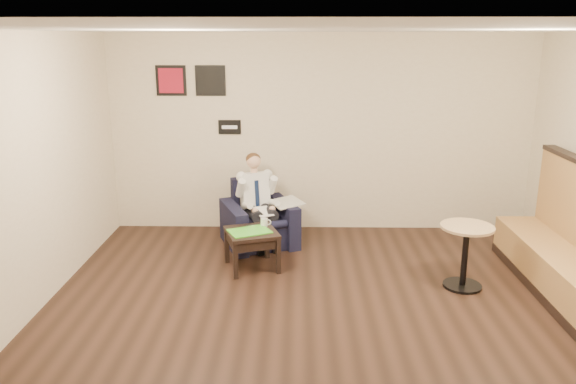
{
  "coord_description": "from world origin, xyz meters",
  "views": [
    {
      "loc": [
        -0.33,
        -4.93,
        2.74
      ],
      "look_at": [
        -0.44,
        1.2,
        1.04
      ],
      "focal_mm": 35.0,
      "sensor_mm": 36.0,
      "label": 1
    }
  ],
  "objects_px": {
    "seated_man": "(261,205)",
    "banquette": "(572,236)",
    "side_table": "(252,249)",
    "smartphone": "(252,226)",
    "armchair": "(259,214)",
    "green_folder": "(249,231)",
    "coffee_mug": "(264,222)",
    "cafe_table": "(465,257)"
  },
  "relations": [
    {
      "from": "seated_man",
      "to": "banquette",
      "type": "distance_m",
      "value": 3.69
    },
    {
      "from": "side_table",
      "to": "smartphone",
      "type": "bearing_deg",
      "value": 90.87
    },
    {
      "from": "armchair",
      "to": "green_folder",
      "type": "xyz_separation_m",
      "value": [
        -0.06,
        -0.85,
        0.06
      ]
    },
    {
      "from": "armchair",
      "to": "seated_man",
      "type": "xyz_separation_m",
      "value": [
        0.04,
        -0.1,
        0.16
      ]
    },
    {
      "from": "banquette",
      "to": "side_table",
      "type": "bearing_deg",
      "value": 168.32
    },
    {
      "from": "seated_man",
      "to": "coffee_mug",
      "type": "height_order",
      "value": "seated_man"
    },
    {
      "from": "smartphone",
      "to": "cafe_table",
      "type": "relative_size",
      "value": 0.2
    },
    {
      "from": "side_table",
      "to": "green_folder",
      "type": "relative_size",
      "value": 1.22
    },
    {
      "from": "coffee_mug",
      "to": "banquette",
      "type": "distance_m",
      "value": 3.45
    },
    {
      "from": "smartphone",
      "to": "cafe_table",
      "type": "distance_m",
      "value": 2.53
    },
    {
      "from": "armchair",
      "to": "smartphone",
      "type": "relative_size",
      "value": 5.95
    },
    {
      "from": "green_folder",
      "to": "coffee_mug",
      "type": "xyz_separation_m",
      "value": [
        0.17,
        0.21,
        0.04
      ]
    },
    {
      "from": "side_table",
      "to": "smartphone",
      "type": "height_order",
      "value": "smartphone"
    },
    {
      "from": "seated_man",
      "to": "cafe_table",
      "type": "xyz_separation_m",
      "value": [
        2.35,
        -1.22,
        -0.22
      ]
    },
    {
      "from": "green_folder",
      "to": "banquette",
      "type": "height_order",
      "value": "banquette"
    },
    {
      "from": "seated_man",
      "to": "coffee_mug",
      "type": "distance_m",
      "value": 0.54
    },
    {
      "from": "green_folder",
      "to": "banquette",
      "type": "relative_size",
      "value": 0.17
    },
    {
      "from": "smartphone",
      "to": "side_table",
      "type": "bearing_deg",
      "value": -97.35
    },
    {
      "from": "banquette",
      "to": "cafe_table",
      "type": "height_order",
      "value": "banquette"
    },
    {
      "from": "coffee_mug",
      "to": "green_folder",
      "type": "bearing_deg",
      "value": -128.09
    },
    {
      "from": "armchair",
      "to": "green_folder",
      "type": "distance_m",
      "value": 0.85
    },
    {
      "from": "seated_man",
      "to": "cafe_table",
      "type": "relative_size",
      "value": 1.61
    },
    {
      "from": "seated_man",
      "to": "side_table",
      "type": "bearing_deg",
      "value": -117.29
    },
    {
      "from": "side_table",
      "to": "cafe_table",
      "type": "height_order",
      "value": "cafe_table"
    },
    {
      "from": "side_table",
      "to": "green_folder",
      "type": "xyz_separation_m",
      "value": [
        -0.02,
        -0.03,
        0.25
      ]
    },
    {
      "from": "banquette",
      "to": "coffee_mug",
      "type": "bearing_deg",
      "value": 164.9
    },
    {
      "from": "green_folder",
      "to": "cafe_table",
      "type": "height_order",
      "value": "cafe_table"
    },
    {
      "from": "green_folder",
      "to": "cafe_table",
      "type": "xyz_separation_m",
      "value": [
        2.45,
        -0.47,
        -0.12
      ]
    },
    {
      "from": "armchair",
      "to": "banquette",
      "type": "distance_m",
      "value": 3.78
    },
    {
      "from": "seated_man",
      "to": "coffee_mug",
      "type": "bearing_deg",
      "value": -104.23
    },
    {
      "from": "seated_man",
      "to": "smartphone",
      "type": "height_order",
      "value": "seated_man"
    },
    {
      "from": "cafe_table",
      "to": "banquette",
      "type": "bearing_deg",
      "value": -11.6
    },
    {
      "from": "banquette",
      "to": "cafe_table",
      "type": "relative_size",
      "value": 3.74
    },
    {
      "from": "armchair",
      "to": "banquette",
      "type": "bearing_deg",
      "value": -45.42
    },
    {
      "from": "armchair",
      "to": "coffee_mug",
      "type": "relative_size",
      "value": 8.78
    },
    {
      "from": "cafe_table",
      "to": "side_table",
      "type": "bearing_deg",
      "value": 168.28
    },
    {
      "from": "side_table",
      "to": "cafe_table",
      "type": "relative_size",
      "value": 0.8
    },
    {
      "from": "side_table",
      "to": "coffee_mug",
      "type": "relative_size",
      "value": 5.79
    },
    {
      "from": "banquette",
      "to": "seated_man",
      "type": "bearing_deg",
      "value": 157.11
    },
    {
      "from": "green_folder",
      "to": "cafe_table",
      "type": "bearing_deg",
      "value": -10.93
    },
    {
      "from": "green_folder",
      "to": "side_table",
      "type": "bearing_deg",
      "value": 51.91
    },
    {
      "from": "smartphone",
      "to": "banquette",
      "type": "relative_size",
      "value": 0.05
    }
  ]
}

